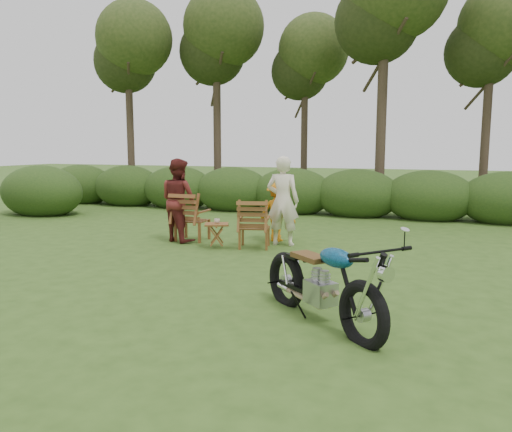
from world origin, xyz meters
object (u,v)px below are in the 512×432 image
(motorcycle, at_px, (320,321))
(child, at_px, (277,241))
(lawn_chair_right, at_px, (254,248))
(adult_a, at_px, (282,245))
(lawn_chair_left, at_px, (193,240))
(adult_b, at_px, (180,241))
(cup, at_px, (217,221))
(side_table, at_px, (217,236))

(motorcycle, relative_size, child, 1.68)
(lawn_chair_right, relative_size, adult_a, 0.53)
(lawn_chair_right, bearing_deg, lawn_chair_left, -24.20)
(motorcycle, height_order, lawn_chair_right, motorcycle)
(child, bearing_deg, adult_a, 128.69)
(adult_a, relative_size, adult_b, 1.04)
(cup, distance_m, adult_b, 1.26)
(lawn_chair_right, bearing_deg, adult_a, -148.21)
(motorcycle, xyz_separation_m, side_table, (-2.95, 3.45, 0.25))
(child, bearing_deg, lawn_chair_right, 83.27)
(cup, xyz_separation_m, adult_b, (-1.07, 0.37, -0.55))
(motorcycle, distance_m, adult_b, 5.58)
(motorcycle, distance_m, child, 5.04)
(lawn_chair_left, relative_size, adult_b, 0.59)
(adult_b, bearing_deg, motorcycle, 158.69)
(lawn_chair_left, distance_m, child, 1.86)
(lawn_chair_left, height_order, adult_a, adult_a)
(lawn_chair_right, height_order, child, child)
(motorcycle, bearing_deg, child, 155.42)
(cup, bearing_deg, adult_a, 31.49)
(adult_b, distance_m, child, 2.13)
(lawn_chair_left, distance_m, side_table, 1.05)
(lawn_chair_right, bearing_deg, child, -117.19)
(adult_a, distance_m, adult_b, 2.27)
(adult_a, bearing_deg, adult_b, 5.71)
(lawn_chair_left, bearing_deg, cup, 146.93)
(motorcycle, height_order, cup, motorcycle)
(lawn_chair_right, height_order, lawn_chair_left, lawn_chair_left)
(motorcycle, height_order, lawn_chair_left, motorcycle)
(motorcycle, height_order, adult_a, adult_a)
(lawn_chair_left, distance_m, cup, 1.14)
(lawn_chair_left, relative_size, cup, 8.99)
(motorcycle, relative_size, lawn_chair_right, 2.18)
(adult_b, bearing_deg, adult_a, -148.67)
(lawn_chair_right, bearing_deg, side_table, 8.16)
(side_table, bearing_deg, lawn_chair_right, 22.10)
(side_table, xyz_separation_m, adult_a, (1.16, 0.75, -0.25))
(lawn_chair_right, distance_m, lawn_chair_left, 1.58)
(adult_b, bearing_deg, side_table, -178.02)
(lawn_chair_right, distance_m, adult_b, 1.79)
(lawn_chair_right, height_order, adult_a, adult_a)
(side_table, bearing_deg, child, 51.70)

